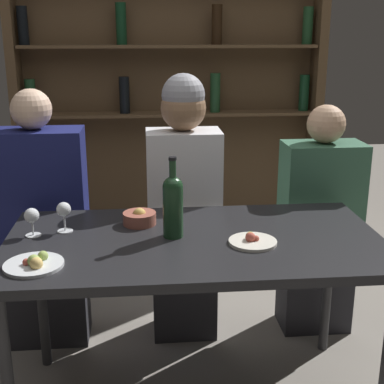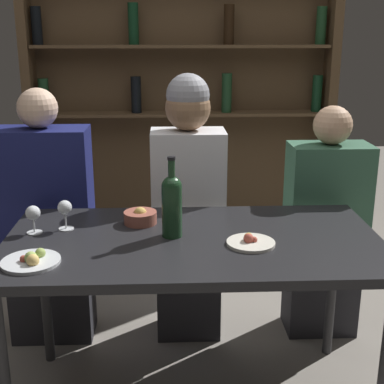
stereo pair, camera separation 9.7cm
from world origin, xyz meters
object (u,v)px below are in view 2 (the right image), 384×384
Objects in this scene: food_plate_0 at (250,242)px; seated_person_right at (325,231)px; seated_person_left at (47,227)px; wine_glass_0 at (65,209)px; food_plate_1 at (32,260)px; snack_bowl at (140,217)px; seated_person_center at (189,211)px; wine_bottle at (172,203)px; wine_glass_1 at (33,214)px.

seated_person_right reaches higher than food_plate_0.
wine_glass_0 is at bearing -67.35° from seated_person_left.
food_plate_1 is (-0.77, -0.14, 0.00)m from food_plate_0.
snack_bowl is at bearing 10.95° from wine_glass_0.
wine_glass_0 is 0.68m from seated_person_center.
seated_person_left is at bearing 180.00° from seated_person_center.
wine_bottle is at bearing -40.63° from seated_person_left.
wine_glass_1 is (-0.54, 0.06, -0.06)m from wine_bottle.
seated_person_left is (-0.47, 0.36, -0.18)m from snack_bowl.
food_plate_1 is 0.52m from snack_bowl.
wine_glass_1 is at bearing -160.52° from seated_person_right.
snack_bowl is at bearing 131.11° from wine_bottle.
wine_glass_1 is at bearing -82.57° from seated_person_left.
seated_person_right is (0.75, 0.51, -0.32)m from wine_bottle.
wine_glass_1 is 0.79m from seated_person_center.
seated_person_left is (-0.60, 0.51, -0.28)m from wine_bottle.
food_plate_0 is at bearing -10.44° from wine_glass_1.
food_plate_0 is (0.71, -0.19, -0.07)m from wine_glass_0.
food_plate_0 is at bearing -14.85° from wine_glass_0.
wine_glass_0 reaches higher than snack_bowl.
snack_bowl is (0.35, 0.38, 0.02)m from food_plate_1.
wine_bottle is 0.22m from snack_bowl.
food_plate_1 is at bearing -153.98° from wine_bottle.
seated_person_center reaches higher than wine_glass_0.
wine_glass_0 is 0.10× the size of seated_person_right.
food_plate_1 is at bearing -81.02° from seated_person_left.
wine_glass_1 is at bearing -167.22° from snack_bowl.
seated_person_center is at bearing 180.00° from seated_person_right.
snack_bowl is at bearing 12.78° from wine_glass_1.
wine_glass_1 is at bearing -162.72° from wine_glass_0.
food_plate_0 is at bearing -18.52° from wine_bottle.
wine_glass_1 is 0.09× the size of seated_person_left.
wine_bottle is 0.97m from seated_person_right.
wine_bottle is 2.60× the size of wine_glass_0.
wine_bottle is 1.74× the size of food_plate_0.
snack_bowl is at bearing -120.19° from seated_person_center.
seated_person_left reaches higher than seated_person_right.
seated_person_left reaches higher than snack_bowl.
seated_person_right is at bearing 19.48° from wine_glass_1.
wine_bottle is 0.84m from seated_person_left.
seated_person_right is (1.18, 0.42, -0.27)m from wine_glass_0.
seated_person_right is at bearing 0.00° from seated_person_left.
seated_person_left is (-0.06, 0.46, -0.22)m from wine_glass_1.
seated_person_center is 0.68m from seated_person_right.
snack_bowl is at bearing -37.90° from seated_person_left.
seated_person_center is at bearing 39.84° from wine_glass_0.
seated_person_left reaches higher than food_plate_1.
food_plate_0 is 0.16× the size of seated_person_right.
wine_bottle is 0.54m from wine_glass_1.
wine_glass_0 is 0.09× the size of seated_person_center.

